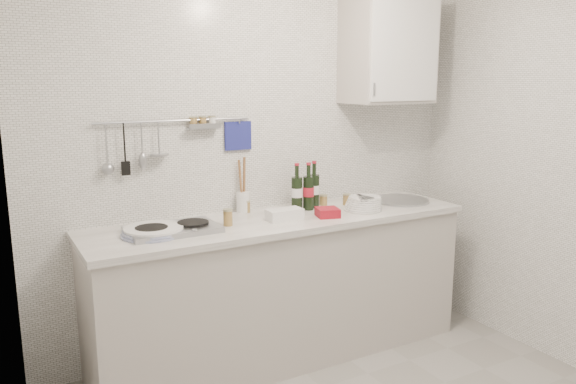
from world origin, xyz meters
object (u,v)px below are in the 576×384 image
object	(u,v)px
plate_stack_sink	(364,203)
utensil_crock	(243,199)
wall_cabinet	(389,51)
plate_stack_hob	(153,231)
wine_bottles	(307,186)

from	to	relation	value
plate_stack_sink	utensil_crock	distance (m)	0.79
wall_cabinet	plate_stack_hob	bearing A→B (deg)	-175.82
wall_cabinet	plate_stack_hob	distance (m)	1.99
wall_cabinet	utensil_crock	world-z (taller)	wall_cabinet
wall_cabinet	plate_stack_sink	xyz separation A→B (m)	(-0.33, -0.20, -0.99)
plate_stack_hob	utensil_crock	bearing A→B (deg)	20.62
plate_stack_sink	plate_stack_hob	bearing A→B (deg)	176.83
plate_stack_hob	wine_bottles	bearing A→B (deg)	6.45
plate_stack_sink	wine_bottles	bearing A→B (deg)	148.42
plate_stack_hob	utensil_crock	world-z (taller)	utensil_crock
plate_stack_sink	utensil_crock	world-z (taller)	utensil_crock
wine_bottles	utensil_crock	distance (m)	0.43
wine_bottles	utensil_crock	bearing A→B (deg)	161.98
utensil_crock	plate_stack_sink	bearing A→B (deg)	-24.43
plate_stack_sink	wine_bottles	xyz separation A→B (m)	(-0.32, 0.20, 0.11)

